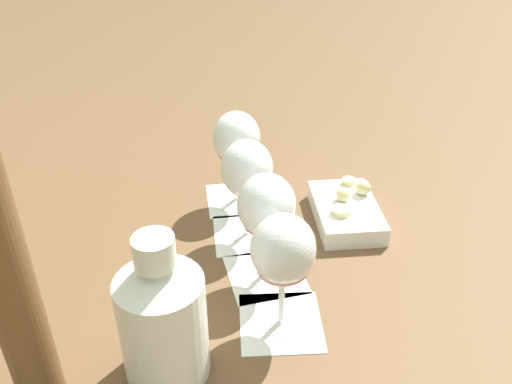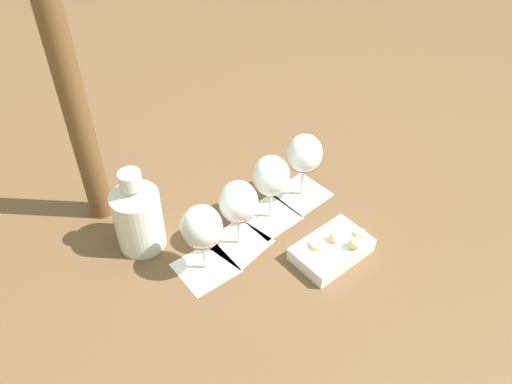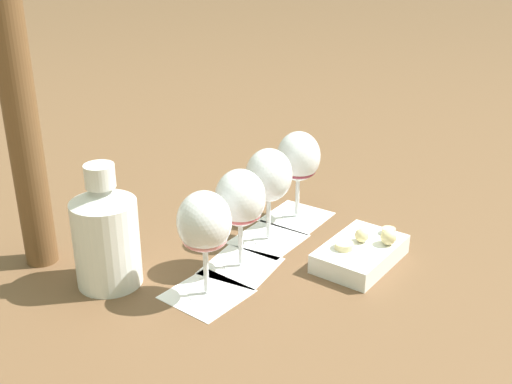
% 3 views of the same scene
% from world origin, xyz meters
% --- Properties ---
extents(ground_plane, '(8.00, 8.00, 0.00)m').
position_xyz_m(ground_plane, '(0.00, 0.00, 0.00)').
color(ground_plane, brown).
extents(tasting_card_0, '(0.16, 0.16, 0.00)m').
position_xyz_m(tasting_card_0, '(-0.11, 0.12, 0.00)').
color(tasting_card_0, white).
rests_on(tasting_card_0, ground_plane).
extents(tasting_card_1, '(0.17, 0.17, 0.00)m').
position_xyz_m(tasting_card_1, '(-0.04, 0.04, 0.00)').
color(tasting_card_1, white).
rests_on(tasting_card_1, ground_plane).
extents(tasting_card_2, '(0.16, 0.16, 0.00)m').
position_xyz_m(tasting_card_2, '(0.03, -0.04, 0.00)').
color(tasting_card_2, white).
rests_on(tasting_card_2, ground_plane).
extents(tasting_card_3, '(0.16, 0.16, 0.00)m').
position_xyz_m(tasting_card_3, '(0.10, -0.13, 0.00)').
color(tasting_card_3, white).
rests_on(tasting_card_3, ground_plane).
extents(wine_glass_0, '(0.09, 0.09, 0.18)m').
position_xyz_m(wine_glass_0, '(-0.11, 0.12, 0.12)').
color(wine_glass_0, white).
rests_on(wine_glass_0, tasting_card_0).
extents(wine_glass_1, '(0.09, 0.09, 0.18)m').
position_xyz_m(wine_glass_1, '(-0.04, 0.04, 0.12)').
color(wine_glass_1, white).
rests_on(wine_glass_1, tasting_card_1).
extents(wine_glass_2, '(0.09, 0.09, 0.18)m').
position_xyz_m(wine_glass_2, '(0.03, -0.04, 0.12)').
color(wine_glass_2, white).
rests_on(wine_glass_2, tasting_card_2).
extents(wine_glass_3, '(0.09, 0.09, 0.18)m').
position_xyz_m(wine_glass_3, '(0.10, -0.13, 0.12)').
color(wine_glass_3, white).
rests_on(wine_glass_3, tasting_card_3).
extents(ceramic_vase, '(0.11, 0.11, 0.21)m').
position_xyz_m(ceramic_vase, '(-0.01, 0.26, 0.09)').
color(ceramic_vase, white).
rests_on(ceramic_vase, ground_plane).
extents(snack_dish, '(0.18, 0.20, 0.06)m').
position_xyz_m(snack_dish, '(-0.10, -0.16, 0.02)').
color(snack_dish, white).
rests_on(snack_dish, ground_plane).
extents(umbrella_pole, '(0.06, 0.06, 0.97)m').
position_xyz_m(umbrella_pole, '(0.11, 0.36, 0.48)').
color(umbrella_pole, brown).
rests_on(umbrella_pole, ground_plane).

